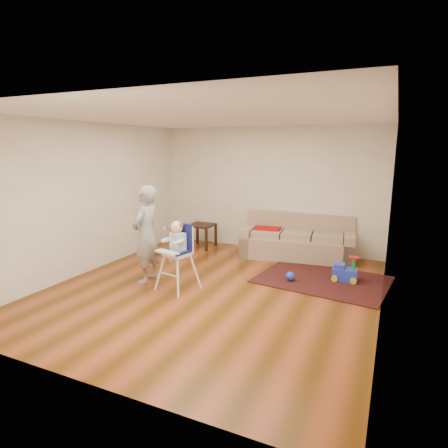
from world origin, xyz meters
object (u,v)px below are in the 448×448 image
at_px(toy_ball, 290,276).
at_px(high_chair, 177,257).
at_px(sofa, 297,237).
at_px(adult, 146,235).
at_px(ride_on_toy, 345,268).
at_px(side_table, 202,236).

relative_size(toy_ball, high_chair, 0.14).
bearing_deg(sofa, adult, -135.11).
height_order(sofa, ride_on_toy, sofa).
height_order(side_table, high_chair, high_chair).
xyz_separation_m(sofa, adult, (-1.97, -2.46, 0.39)).
relative_size(sofa, toy_ball, 15.02).
bearing_deg(high_chair, adult, -174.19).
distance_m(sofa, high_chair, 2.87).
relative_size(side_table, high_chair, 0.48).
xyz_separation_m(ride_on_toy, high_chair, (-2.41, -1.50, 0.31)).
xyz_separation_m(ride_on_toy, adult, (-3.06, -1.41, 0.59)).
bearing_deg(adult, ride_on_toy, 110.94).
bearing_deg(side_table, high_chair, -70.54).
distance_m(sofa, adult, 3.17).
xyz_separation_m(side_table, adult, (0.21, -2.35, 0.55)).
xyz_separation_m(sofa, side_table, (-2.17, -0.11, -0.16)).
relative_size(ride_on_toy, high_chair, 0.39).
bearing_deg(adult, high_chair, 78.52).
bearing_deg(toy_ball, side_table, 150.87).
relative_size(side_table, toy_ball, 3.48).
distance_m(side_table, high_chair, 2.61).
bearing_deg(ride_on_toy, toy_ball, -156.07).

